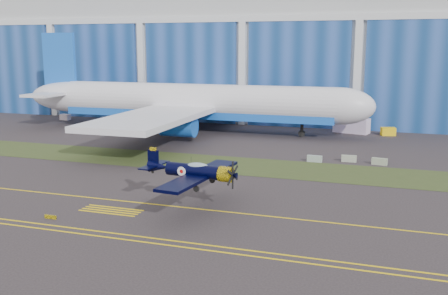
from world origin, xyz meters
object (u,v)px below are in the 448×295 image
(warbird, at_px, (194,171))
(tug, at_px, (388,131))
(jetliner, at_px, (195,63))
(shipping_container, at_px, (352,125))

(warbird, height_order, tug, warbird)
(warbird, bearing_deg, tug, 77.20)
(jetliner, distance_m, tug, 36.24)
(warbird, xyz_separation_m, jetliner, (-17.01, 43.38, 8.55))
(shipping_container, distance_m, tug, 6.46)
(warbird, distance_m, tug, 52.75)
(tug, bearing_deg, shipping_container, 155.98)
(tug, bearing_deg, jetliner, 174.72)
(warbird, distance_m, jetliner, 47.38)
(warbird, height_order, jetliner, jetliner)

